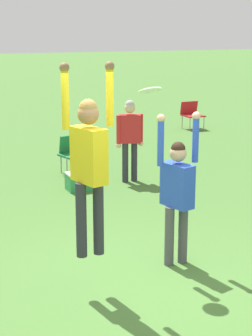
% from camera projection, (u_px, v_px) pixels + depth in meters
% --- Properties ---
extents(ground_plane, '(120.00, 120.00, 0.00)m').
position_uv_depth(ground_plane, '(146.00, 287.00, 6.57)').
color(ground_plane, '#477533').
extents(person_jumping, '(0.60, 0.48, 2.14)m').
position_uv_depth(person_jumping, '(89.00, 156.00, 6.03)').
color(person_jumping, '#2D2D38').
rests_on(person_jumping, ground_plane).
extents(person_defending, '(0.59, 0.47, 1.95)m').
position_uv_depth(person_defending, '(177.00, 187.00, 6.96)').
color(person_defending, '#4C4C51').
rests_on(person_defending, ground_plane).
extents(frisbee, '(0.27, 0.26, 0.10)m').
position_uv_depth(frisbee, '(150.00, 90.00, 6.51)').
color(frisbee, white).
extents(camping_chair_0, '(0.58, 0.62, 0.78)m').
position_uv_depth(camping_chair_0, '(72.00, 151.00, 11.56)').
color(camping_chair_0, gray).
rests_on(camping_chair_0, ground_plane).
extents(camping_chair_2, '(0.56, 0.59, 0.81)m').
position_uv_depth(camping_chair_2, '(192.00, 113.00, 16.65)').
color(camping_chair_2, gray).
rests_on(camping_chair_2, ground_plane).
extents(person_spectator_near, '(0.58, 0.35, 1.60)m').
position_uv_depth(person_spectator_near, '(130.00, 134.00, 10.82)').
color(person_spectator_near, '#2D2D38').
rests_on(person_spectator_near, ground_plane).
extents(cooler_box, '(0.43, 0.37, 0.33)m').
position_uv_depth(cooler_box, '(78.00, 181.00, 10.43)').
color(cooler_box, '#2D8C4C').
rests_on(cooler_box, ground_plane).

